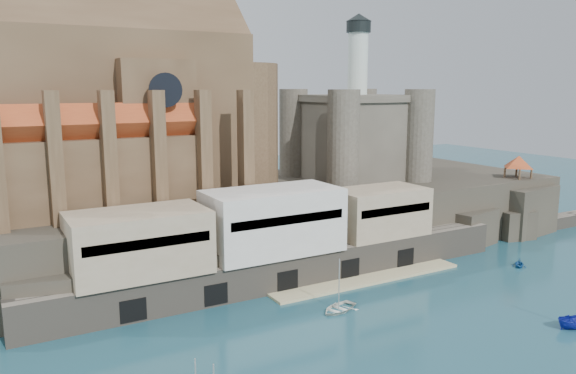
% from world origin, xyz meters
% --- Properties ---
extents(ground, '(300.00, 300.00, 0.00)m').
position_xyz_m(ground, '(0.00, 0.00, 0.00)').
color(ground, '#17414F').
rests_on(ground, ground).
extents(promontory, '(100.00, 36.00, 10.00)m').
position_xyz_m(promontory, '(-0.19, 39.37, 4.92)').
color(promontory, black).
rests_on(promontory, ground).
extents(quay, '(70.00, 12.00, 13.05)m').
position_xyz_m(quay, '(-10.19, 23.07, 6.07)').
color(quay, '#696154').
rests_on(quay, ground).
extents(church, '(47.00, 25.93, 30.51)m').
position_xyz_m(church, '(-24.13, 41.85, 22.13)').
color(church, '#4C3723').
rests_on(church, promontory).
extents(castle_keep, '(21.20, 21.20, 29.30)m').
position_xyz_m(castle_keep, '(16.08, 41.08, 18.31)').
color(castle_keep, '#484338').
rests_on(castle_keep, promontory).
extents(rock_outcrop, '(14.50, 10.50, 8.70)m').
position_xyz_m(rock_outcrop, '(42.00, 25.84, 4.02)').
color(rock_outcrop, black).
rests_on(rock_outcrop, ground).
extents(pavilion, '(6.40, 6.40, 5.40)m').
position_xyz_m(pavilion, '(42.00, 26.00, 12.73)').
color(pavilion, '#4C3723').
rests_on(pavilion, rock_outcrop).
extents(boat_6, '(2.25, 3.90, 5.26)m').
position_xyz_m(boat_6, '(-7.62, 11.28, 0.00)').
color(boat_6, white).
rests_on(boat_6, ground).
extents(boat_7, '(2.80, 2.93, 2.93)m').
position_xyz_m(boat_7, '(25.27, 11.67, 0.00)').
color(boat_7, '#174F91').
rests_on(boat_7, ground).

